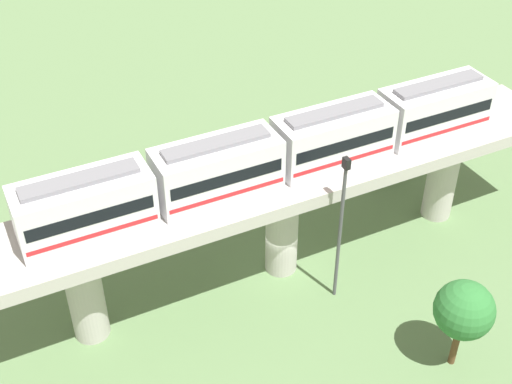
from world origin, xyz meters
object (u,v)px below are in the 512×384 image
(tree_near_viaduct, at_px, (464,310))
(signal_post, at_px, (341,224))
(parked_car_silver, at_px, (141,184))
(parked_car_black, at_px, (379,162))
(train, at_px, (277,153))

(tree_near_viaduct, distance_m, signal_post, 7.66)
(parked_car_silver, height_order, signal_post, signal_post)
(signal_post, bearing_deg, parked_car_black, 134.67)
(parked_car_black, bearing_deg, parked_car_silver, -100.97)
(parked_car_black, xyz_separation_m, tree_near_viaduct, (16.18, -6.45, 3.11))
(train, height_order, parked_car_black, train)
(parked_car_silver, xyz_separation_m, signal_post, (14.24, 6.81, 4.52))
(train, bearing_deg, parked_car_silver, -156.63)
(parked_car_silver, xyz_separation_m, tree_near_viaduct, (21.20, 9.68, 3.11))
(tree_near_viaduct, bearing_deg, train, -154.26)
(parked_car_black, height_order, tree_near_viaduct, tree_near_viaduct)
(tree_near_viaduct, bearing_deg, parked_car_silver, -155.46)
(parked_car_silver, bearing_deg, tree_near_viaduct, 36.92)
(train, height_order, tree_near_viaduct, train)
(tree_near_viaduct, xyz_separation_m, signal_post, (-6.96, -2.87, 1.41))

